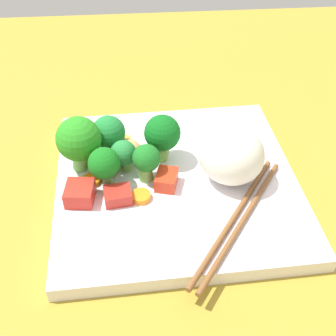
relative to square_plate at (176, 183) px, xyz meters
The scene contains 18 objects.
ground_plane 1.90cm from the square_plate, ahead, with size 110.00×110.00×2.00cm, color #A4882C.
square_plate is the anchor object (origin of this frame).
rice_mound 7.63cm from the square_plate, 84.83° to the left, with size 7.68×7.22×6.95cm, color white.
broccoli_floret_0 5.17cm from the square_plate, 86.77° to the right, with size 3.27×3.27×4.89cm.
broccoli_floret_1 7.23cm from the square_plate, 108.31° to the right, with size 3.14×3.14×4.06cm.
broccoli_floret_2 6.11cm from the square_plate, 158.99° to the right, with size 4.42×4.42×6.30cm.
broccoli_floret_3 10.43cm from the square_plate, 125.57° to the right, with size 4.20×4.20×5.20cm.
broccoli_floret_4 12.61cm from the square_plate, 104.21° to the right, with size 5.33×5.33×7.09cm.
broccoli_floret_5 9.23cm from the square_plate, 85.85° to the right, with size 3.69×3.69×5.15cm.
carrot_slice_0 9.48cm from the square_plate, 139.00° to the right, with size 2.02×2.02×0.76cm, color orange.
carrot_slice_1 5.58cm from the square_plate, 53.21° to the right, with size 2.22×2.22×0.68cm, color orange.
carrot_slice_2 10.16cm from the square_plate, 89.13° to the right, with size 2.20×2.20×0.54cm, color orange.
pepper_chunk_0 7.83cm from the square_plate, 64.65° to the right, with size 3.03×2.56×1.48cm, color red.
pepper_chunk_1 11.63cm from the square_plate, 75.86° to the right, with size 3.09×3.35×1.93cm, color red.
pepper_chunk_2 2.53cm from the square_plate, 45.08° to the right, with size 3.07×2.33×1.73cm, color red.
chicken_piece_0 7.38cm from the square_plate, 127.84° to the right, with size 3.72×2.88×2.47cm, color tan.
chicken_piece_1 8.75cm from the square_plate, 98.44° to the right, with size 2.71×2.30×1.67cm, color tan.
chopstick_pair 9.70cm from the square_plate, 37.77° to the left, with size 18.06×13.36×0.62cm.
Camera 1 is at (38.82, -4.35, 37.24)cm, focal length 47.22 mm.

